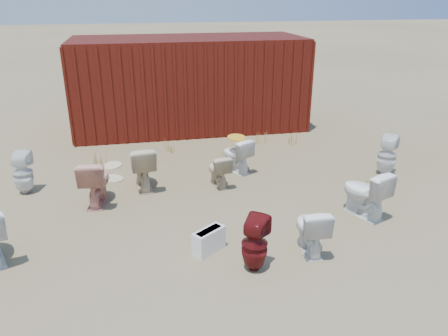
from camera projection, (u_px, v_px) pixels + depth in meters
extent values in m
plane|color=brown|center=(231.00, 210.00, 7.49)|extent=(100.00, 100.00, 0.00)
cube|color=#480D0C|center=(189.00, 83.00, 11.77)|extent=(6.00, 2.40, 2.40)
imported|color=tan|center=(96.00, 181.00, 7.62)|extent=(0.57, 0.87, 0.83)
imported|color=white|center=(311.00, 229.00, 6.19)|extent=(0.45, 0.73, 0.72)
imported|color=#601011|center=(255.00, 244.00, 5.77)|extent=(0.50, 0.50, 0.78)
imported|color=white|center=(365.00, 193.00, 7.18)|extent=(0.73, 0.93, 0.83)
imported|color=white|center=(23.00, 173.00, 8.01)|extent=(0.40, 0.41, 0.80)
imported|color=beige|center=(142.00, 167.00, 8.23)|extent=(0.55, 0.87, 0.85)
imported|color=#C9B893|center=(218.00, 170.00, 8.34)|extent=(0.46, 0.68, 0.64)
imported|color=white|center=(236.00, 155.00, 9.00)|extent=(0.68, 0.82, 0.73)
imported|color=white|center=(387.00, 155.00, 8.82)|extent=(0.54, 0.54, 0.84)
ellipsoid|color=gold|center=(237.00, 138.00, 8.86)|extent=(0.37, 0.46, 0.02)
cube|color=white|center=(209.00, 241.00, 6.25)|extent=(0.52, 0.45, 0.35)
ellipsoid|color=beige|center=(112.00, 165.00, 9.41)|extent=(0.50, 0.58, 0.02)
ellipsoid|color=beige|center=(113.00, 179.00, 8.75)|extent=(0.58, 0.59, 0.02)
cone|color=#A18540|center=(98.00, 158.00, 9.38)|extent=(0.36, 0.36, 0.34)
cone|color=#A18540|center=(225.00, 156.00, 9.66)|extent=(0.32, 0.32, 0.24)
cone|color=#A18540|center=(292.00, 138.00, 10.72)|extent=(0.36, 0.36, 0.31)
cone|color=#A18540|center=(168.00, 147.00, 10.15)|extent=(0.30, 0.30, 0.29)
cone|color=#A18540|center=(261.00, 136.00, 10.92)|extent=(0.34, 0.34, 0.27)
cone|color=#A18540|center=(374.00, 185.00, 8.23)|extent=(0.28, 0.28, 0.23)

